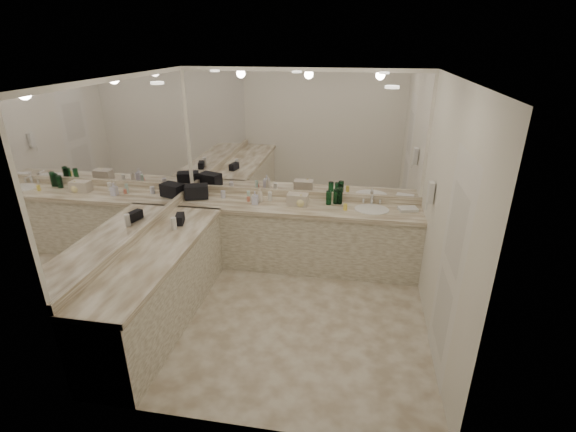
% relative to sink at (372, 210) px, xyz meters
% --- Properties ---
extents(floor, '(3.20, 3.20, 0.00)m').
position_rel_sink_xyz_m(floor, '(-0.95, -1.20, -0.90)').
color(floor, beige).
rests_on(floor, ground).
extents(ceiling, '(3.20, 3.20, 0.00)m').
position_rel_sink_xyz_m(ceiling, '(-0.95, -1.20, 1.71)').
color(ceiling, white).
rests_on(ceiling, floor).
extents(wall_back, '(3.20, 0.02, 2.60)m').
position_rel_sink_xyz_m(wall_back, '(-0.95, 0.30, 0.41)').
color(wall_back, white).
rests_on(wall_back, floor).
extents(wall_left, '(0.02, 3.00, 2.60)m').
position_rel_sink_xyz_m(wall_left, '(-2.55, -1.20, 0.41)').
color(wall_left, white).
rests_on(wall_left, floor).
extents(wall_right, '(0.02, 3.00, 2.60)m').
position_rel_sink_xyz_m(wall_right, '(0.65, -1.20, 0.41)').
color(wall_right, white).
rests_on(wall_right, floor).
extents(vanity_back_base, '(3.20, 0.60, 0.84)m').
position_rel_sink_xyz_m(vanity_back_base, '(-0.95, 0.00, -0.48)').
color(vanity_back_base, silver).
rests_on(vanity_back_base, floor).
extents(vanity_back_top, '(3.20, 0.64, 0.06)m').
position_rel_sink_xyz_m(vanity_back_top, '(-0.95, -0.01, -0.03)').
color(vanity_back_top, beige).
rests_on(vanity_back_top, vanity_back_base).
extents(vanity_left_base, '(0.60, 2.40, 0.84)m').
position_rel_sink_xyz_m(vanity_left_base, '(-2.25, -1.50, -0.48)').
color(vanity_left_base, silver).
rests_on(vanity_left_base, floor).
extents(vanity_left_top, '(0.64, 2.42, 0.06)m').
position_rel_sink_xyz_m(vanity_left_top, '(-2.24, -1.50, -0.03)').
color(vanity_left_top, beige).
rests_on(vanity_left_top, vanity_left_base).
extents(backsplash_back, '(3.20, 0.04, 0.10)m').
position_rel_sink_xyz_m(backsplash_back, '(-0.95, 0.28, 0.05)').
color(backsplash_back, beige).
rests_on(backsplash_back, vanity_back_top).
extents(backsplash_left, '(0.04, 3.00, 0.10)m').
position_rel_sink_xyz_m(backsplash_left, '(-2.53, -1.20, 0.05)').
color(backsplash_left, beige).
rests_on(backsplash_left, vanity_left_top).
extents(mirror_back, '(3.12, 0.01, 1.55)m').
position_rel_sink_xyz_m(mirror_back, '(-0.95, 0.29, 0.88)').
color(mirror_back, white).
rests_on(mirror_back, wall_back).
extents(mirror_left, '(0.01, 2.92, 1.55)m').
position_rel_sink_xyz_m(mirror_left, '(-2.54, -1.20, 0.88)').
color(mirror_left, white).
rests_on(mirror_left, wall_left).
extents(sink, '(0.44, 0.44, 0.03)m').
position_rel_sink_xyz_m(sink, '(0.00, 0.00, 0.00)').
color(sink, white).
rests_on(sink, vanity_back_top).
extents(faucet, '(0.24, 0.16, 0.14)m').
position_rel_sink_xyz_m(faucet, '(0.00, 0.21, 0.07)').
color(faucet, silver).
rests_on(faucet, vanity_back_top).
extents(wall_phone, '(0.06, 0.10, 0.24)m').
position_rel_sink_xyz_m(wall_phone, '(0.61, -0.50, 0.46)').
color(wall_phone, white).
rests_on(wall_phone, wall_right).
extents(door, '(0.02, 0.82, 2.10)m').
position_rel_sink_xyz_m(door, '(0.64, -1.70, 0.16)').
color(door, white).
rests_on(door, wall_right).
extents(black_toiletry_bag, '(0.36, 0.28, 0.18)m').
position_rel_sink_xyz_m(black_toiletry_bag, '(-2.37, 0.01, 0.09)').
color(black_toiletry_bag, black).
rests_on(black_toiletry_bag, vanity_back_top).
extents(black_bag_spill, '(0.14, 0.21, 0.11)m').
position_rel_sink_xyz_m(black_bag_spill, '(-2.25, -0.83, 0.06)').
color(black_bag_spill, black).
rests_on(black_bag_spill, vanity_left_top).
extents(cream_cosmetic_case, '(0.27, 0.17, 0.16)m').
position_rel_sink_xyz_m(cream_cosmetic_case, '(-0.97, 0.00, 0.08)').
color(cream_cosmetic_case, beige).
rests_on(cream_cosmetic_case, vanity_back_top).
extents(hand_towel, '(0.26, 0.21, 0.04)m').
position_rel_sink_xyz_m(hand_towel, '(0.45, 0.05, 0.02)').
color(hand_towel, white).
rests_on(hand_towel, vanity_back_top).
extents(lotion_left, '(0.06, 0.06, 0.15)m').
position_rel_sink_xyz_m(lotion_left, '(-2.25, -1.00, 0.08)').
color(lotion_left, white).
rests_on(lotion_left, vanity_left_top).
extents(soap_bottle_a, '(0.10, 0.10, 0.19)m').
position_rel_sink_xyz_m(soap_bottle_a, '(-1.48, 0.04, 0.10)').
color(soap_bottle_a, silver).
rests_on(soap_bottle_a, vanity_back_top).
extents(soap_bottle_b, '(0.09, 0.09, 0.18)m').
position_rel_sink_xyz_m(soap_bottle_b, '(-1.52, -0.06, 0.10)').
color(soap_bottle_b, white).
rests_on(soap_bottle_b, vanity_back_top).
extents(soap_bottle_c, '(0.16, 0.16, 0.17)m').
position_rel_sink_xyz_m(soap_bottle_c, '(-0.92, -0.04, 0.09)').
color(soap_bottle_c, '#F3E596').
rests_on(soap_bottle_c, vanity_back_top).
extents(green_bottle_0, '(0.07, 0.07, 0.22)m').
position_rel_sink_xyz_m(green_bottle_0, '(-0.42, 0.14, 0.11)').
color(green_bottle_0, '#135228').
rests_on(green_bottle_0, vanity_back_top).
extents(green_bottle_1, '(0.07, 0.07, 0.20)m').
position_rel_sink_xyz_m(green_bottle_1, '(-0.47, 0.15, 0.10)').
color(green_bottle_1, '#135228').
rests_on(green_bottle_1, vanity_back_top).
extents(green_bottle_2, '(0.07, 0.07, 0.18)m').
position_rel_sink_xyz_m(green_bottle_2, '(-0.56, 0.10, 0.10)').
color(green_bottle_2, '#135228').
rests_on(green_bottle_2, vanity_back_top).
extents(green_bottle_3, '(0.07, 0.07, 0.18)m').
position_rel_sink_xyz_m(green_bottle_3, '(-0.43, 0.15, 0.10)').
color(green_bottle_3, '#135228').
rests_on(green_bottle_3, vanity_back_top).
extents(amenity_bottle_0, '(0.04, 0.04, 0.07)m').
position_rel_sink_xyz_m(amenity_bottle_0, '(-1.64, 0.02, 0.04)').
color(amenity_bottle_0, '#E57F66').
rests_on(amenity_bottle_0, vanity_back_top).
extents(amenity_bottle_1, '(0.06, 0.06, 0.13)m').
position_rel_sink_xyz_m(amenity_bottle_1, '(-1.54, -0.07, 0.07)').
color(amenity_bottle_1, white).
rests_on(amenity_bottle_1, vanity_back_top).
extents(amenity_bottle_2, '(0.06, 0.06, 0.12)m').
position_rel_sink_xyz_m(amenity_bottle_2, '(-1.02, 0.02, 0.07)').
color(amenity_bottle_2, '#F2D84C').
rests_on(amenity_bottle_2, vanity_back_top).
extents(amenity_bottle_3, '(0.05, 0.05, 0.08)m').
position_rel_sink_xyz_m(amenity_bottle_3, '(-0.34, -0.07, 0.05)').
color(amenity_bottle_3, '#F2D84C').
rests_on(amenity_bottle_3, vanity_back_top).
extents(amenity_bottle_4, '(0.06, 0.06, 0.10)m').
position_rel_sink_xyz_m(amenity_bottle_4, '(-2.02, 0.09, 0.06)').
color(amenity_bottle_4, silver).
rests_on(amenity_bottle_4, vanity_back_top).
extents(amenity_bottle_5, '(0.04, 0.04, 0.13)m').
position_rel_sink_xyz_m(amenity_bottle_5, '(-1.64, 0.06, 0.07)').
color(amenity_bottle_5, silver).
rests_on(amenity_bottle_5, vanity_back_top).
extents(amenity_bottle_6, '(0.05, 0.05, 0.12)m').
position_rel_sink_xyz_m(amenity_bottle_6, '(-1.36, 0.10, 0.07)').
color(amenity_bottle_6, white).
rests_on(amenity_bottle_6, vanity_back_top).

